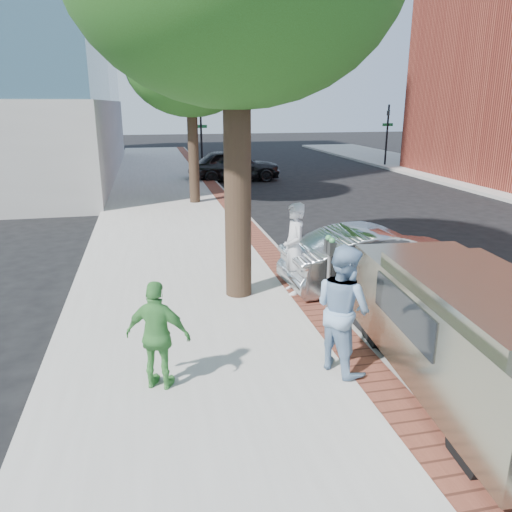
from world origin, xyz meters
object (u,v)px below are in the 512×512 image
object	(u,v)px
parking_meter	(329,259)
person_officer	(343,309)
bg_car	(234,165)
sedan_silver	(380,259)
person_gray	(294,249)
person_green	(158,336)
van	(465,328)

from	to	relation	value
parking_meter	person_officer	xyz separation A→B (m)	(-0.50, -1.92, -0.12)
person_officer	bg_car	xyz separation A→B (m)	(1.85, 19.64, -0.28)
parking_meter	sedan_silver	xyz separation A→B (m)	(1.64, 1.31, -0.52)
person_gray	person_green	bearing A→B (deg)	-42.94
person_gray	van	size ratio (longest dim) A/B	0.39
person_officer	sedan_silver	world-z (taller)	person_officer
van	person_green	bearing A→B (deg)	175.19
person_gray	van	world-z (taller)	person_gray
person_green	van	distance (m)	4.15
bg_car	van	size ratio (longest dim) A/B	0.99
parking_meter	person_officer	size ratio (longest dim) A/B	0.79
sedan_silver	bg_car	xyz separation A→B (m)	(-0.30, 16.40, 0.12)
person_officer	van	bearing A→B (deg)	-136.11
sedan_silver	bg_car	world-z (taller)	bg_car
sedan_silver	van	distance (m)	3.97
van	person_officer	bearing A→B (deg)	160.90
person_officer	bg_car	distance (m)	19.72
person_green	bg_car	distance (m)	20.09
person_gray	van	distance (m)	3.98
van	bg_car	bearing A→B (deg)	94.20
person_green	sedan_silver	xyz separation A→B (m)	(4.73, 3.19, -0.23)
person_officer	bg_car	bearing A→B (deg)	-27.20
bg_car	sedan_silver	bearing A→B (deg)	-177.46
person_officer	person_gray	bearing A→B (deg)	-25.39
van	person_gray	bearing A→B (deg)	114.37
sedan_silver	person_green	bearing A→B (deg)	119.95
parking_meter	person_officer	bearing A→B (deg)	-104.68
person_officer	person_green	size ratio (longest dim) A/B	1.23
person_green	sedan_silver	world-z (taller)	person_green
person_officer	sedan_silver	distance (m)	3.90
bg_car	person_officer	bearing A→B (deg)	176.13
sedan_silver	bg_car	bearing A→B (deg)	-2.99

